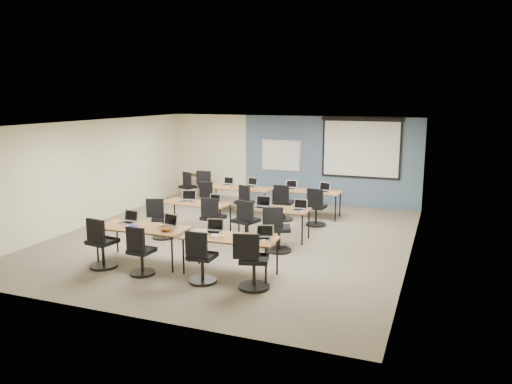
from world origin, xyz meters
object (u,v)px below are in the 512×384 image
at_px(task_chair_2, 201,261).
at_px(task_chair_4, 161,222).
at_px(laptop_4, 187,199).
at_px(laptop_5, 214,201).
at_px(training_table_mid_right, 274,210).
at_px(task_chair_7, 278,233).
at_px(utility_table, 197,178).
at_px(training_table_back_right, 309,192).
at_px(task_chair_9, 244,205).
at_px(task_chair_0, 101,247).
at_px(spare_chair_a, 207,189).
at_px(projector_screen, 361,145).
at_px(training_table_front_left, 142,229).
at_px(laptop_9, 252,184).
at_px(training_table_back_left, 239,189).
at_px(laptop_10, 291,187).
at_px(laptop_7, 300,208).
at_px(task_chair_11, 316,210).
at_px(training_table_mid_left, 196,204).
at_px(laptop_2, 213,229).
at_px(task_chair_3, 252,266).
at_px(laptop_0, 129,220).
at_px(laptop_6, 262,205).
at_px(laptop_8, 228,183).
at_px(task_chair_8, 209,201).
at_px(task_chair_1, 140,255).
at_px(spare_chair_b, 188,189).
at_px(task_chair_6, 246,225).
at_px(laptop_3, 264,236).
at_px(whiteboard, 281,156).
at_px(laptop_11, 324,189).
at_px(task_chair_5, 213,222).
at_px(training_table_front_right, 230,239).
at_px(task_chair_10, 283,206).

bearing_deg(task_chair_2, task_chair_4, 133.43).
distance_m(laptop_4, laptop_5, 0.74).
xyz_separation_m(training_table_mid_right, task_chair_7, (0.42, -0.96, -0.26)).
xyz_separation_m(laptop_5, utility_table, (-2.42, 3.76, -0.15)).
xyz_separation_m(training_table_back_right, utility_table, (-4.14, 1.30, -0.04)).
bearing_deg(task_chair_7, task_chair_9, 104.70).
distance_m(task_chair_0, spare_chair_a, 6.17).
relative_size(projector_screen, laptop_5, 8.06).
bearing_deg(task_chair_7, training_table_front_left, -166.88).
height_order(training_table_back_right, laptop_9, laptop_9).
distance_m(training_table_mid_right, task_chair_9, 2.05).
bearing_deg(training_table_back_right, training_table_back_left, -172.24).
xyz_separation_m(training_table_back_left, spare_chair_a, (-1.45, 0.82, -0.26)).
bearing_deg(laptop_10, laptop_7, -85.23).
height_order(training_table_front_left, task_chair_11, task_chair_11).
distance_m(projector_screen, spare_chair_a, 4.91).
bearing_deg(training_table_mid_left, laptop_10, 60.13).
height_order(laptop_2, task_chair_3, task_chair_3).
bearing_deg(laptop_0, task_chair_3, -10.91).
xyz_separation_m(laptop_4, laptop_6, (1.98, -0.00, -0.00)).
relative_size(laptop_8, task_chair_9, 0.32).
bearing_deg(laptop_6, task_chair_3, -73.73).
bearing_deg(task_chair_9, task_chair_8, -165.99).
xyz_separation_m(task_chair_1, task_chair_7, (1.94, 2.26, 0.02)).
xyz_separation_m(laptop_4, spare_chair_b, (-1.65, 3.00, -0.40)).
relative_size(task_chair_1, task_chair_4, 0.98).
bearing_deg(task_chair_6, laptop_3, -41.31).
height_order(task_chair_2, spare_chair_b, task_chair_2).
relative_size(training_table_mid_right, task_chair_0, 1.63).
bearing_deg(task_chair_9, task_chair_7, -32.18).
relative_size(training_table_back_left, task_chair_1, 2.00).
bearing_deg(whiteboard, laptop_7, -66.18).
height_order(training_table_front_left, task_chair_7, task_chair_7).
height_order(laptop_0, laptop_11, laptop_0).
distance_m(task_chair_4, laptop_10, 4.06).
height_order(task_chair_5, task_chair_11, task_chair_5).
bearing_deg(laptop_0, task_chair_9, 78.38).
relative_size(task_chair_1, task_chair_5, 0.95).
bearing_deg(laptop_8, task_chair_5, -70.66).
bearing_deg(task_chair_0, laptop_4, 95.03).
relative_size(whiteboard, training_table_front_right, 0.72).
distance_m(laptop_2, laptop_7, 2.62).
bearing_deg(task_chair_5, task_chair_11, 50.75).
xyz_separation_m(task_chair_2, laptop_6, (0.00, 3.12, 0.39)).
distance_m(laptop_3, task_chair_10, 4.28).
bearing_deg(laptop_7, task_chair_5, -164.59).
relative_size(laptop_6, laptop_7, 1.14).
xyz_separation_m(task_chair_5, task_chair_10, (0.98, 2.30, -0.01)).
xyz_separation_m(laptop_8, task_chair_10, (1.94, -0.70, -0.38)).
height_order(laptop_9, task_chair_11, task_chair_11).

